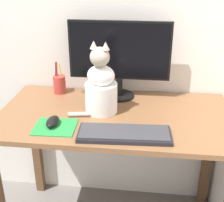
# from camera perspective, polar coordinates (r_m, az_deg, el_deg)

# --- Properties ---
(wall_back) EXTENTS (7.00, 0.04, 2.50)m
(wall_back) POSITION_cam_1_polar(r_m,az_deg,el_deg) (1.75, 1.87, 17.45)
(wall_back) COLOR silver
(wall_back) RESTS_ON ground_plane
(desk) EXTENTS (1.17, 0.63, 0.76)m
(desk) POSITION_cam_1_polar(r_m,az_deg,el_deg) (1.62, 0.48, -6.17)
(desk) COLOR brown
(desk) RESTS_ON ground_plane
(monitor) EXTENTS (0.54, 0.17, 0.42)m
(monitor) POSITION_cam_1_polar(r_m,az_deg,el_deg) (1.67, 1.51, 8.37)
(monitor) COLOR black
(monitor) RESTS_ON desk
(keyboard) EXTENTS (0.41, 0.17, 0.02)m
(keyboard) POSITION_cam_1_polar(r_m,az_deg,el_deg) (1.37, 2.25, -5.97)
(keyboard) COLOR black
(keyboard) RESTS_ON desk
(mousepad_left) EXTENTS (0.20, 0.17, 0.00)m
(mousepad_left) POSITION_cam_1_polar(r_m,az_deg,el_deg) (1.46, -10.35, -4.68)
(mousepad_left) COLOR #238438
(mousepad_left) RESTS_ON desk
(computer_mouse_left) EXTENTS (0.06, 0.11, 0.03)m
(computer_mouse_left) POSITION_cam_1_polar(r_m,az_deg,el_deg) (1.47, -10.82, -3.70)
(computer_mouse_left) COLOR black
(computer_mouse_left) RESTS_ON mousepad_left
(cat) EXTENTS (0.25, 0.19, 0.36)m
(cat) POSITION_cam_1_polar(r_m,az_deg,el_deg) (1.53, -2.06, 2.61)
(cat) COLOR white
(cat) RESTS_ON desk
(pen_cup) EXTENTS (0.07, 0.07, 0.18)m
(pen_cup) POSITION_cam_1_polar(r_m,az_deg,el_deg) (1.81, -9.58, 3.09)
(pen_cup) COLOR #B23833
(pen_cup) RESTS_ON desk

